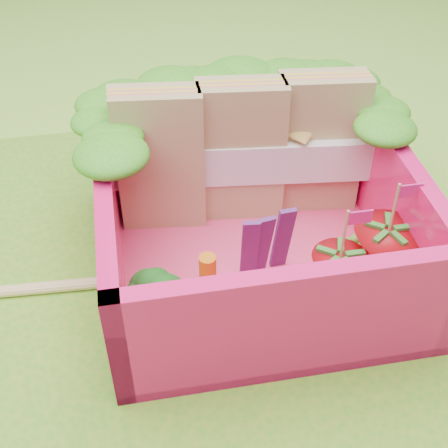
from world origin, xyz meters
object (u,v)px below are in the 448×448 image
bento_box (255,216)px  strawberry_left (337,276)px  sandwich_stack (241,152)px  broccoli (152,290)px  strawberry_right (383,255)px

bento_box → strawberry_left: (0.28, -0.31, -0.10)m
sandwich_stack → strawberry_left: bearing=-66.5°
sandwich_stack → broccoli: sandwich_stack is taller
sandwich_stack → broccoli: bearing=-127.5°
broccoli → strawberry_left: 0.76m
broccoli → strawberry_right: strawberry_right is taller
strawberry_right → broccoli: bearing=-177.0°
bento_box → strawberry_left: bearing=-48.2°
strawberry_left → strawberry_right: (0.22, 0.06, 0.02)m
bento_box → sandwich_stack: 0.34m
sandwich_stack → strawberry_right: (0.49, -0.57, -0.19)m
sandwich_stack → strawberry_left: 0.72m
strawberry_left → strawberry_right: size_ratio=0.90×
bento_box → broccoli: (-0.48, -0.30, -0.05)m
strawberry_left → bento_box: bearing=131.8°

